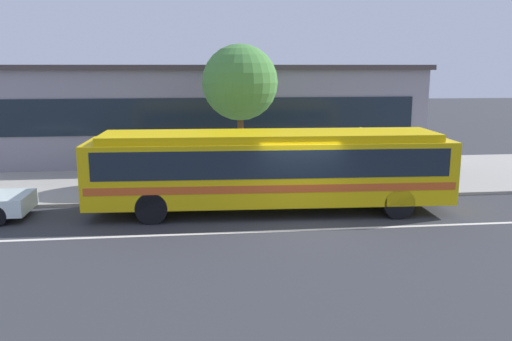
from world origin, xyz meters
name	(u,v)px	position (x,y,z in m)	size (l,w,h in m)	color
ground_plane	(300,222)	(0.00, 0.00, 0.00)	(120.00, 120.00, 0.00)	#34353A
sidewalk_slab	(270,177)	(0.00, 6.68, 0.06)	(60.00, 8.00, 0.12)	#A09B90
lane_stripe_center	(306,230)	(0.00, -0.80, 0.00)	(56.00, 0.16, 0.01)	silver
transit_bus	(271,166)	(-0.76, 1.33, 1.56)	(11.90, 2.98, 2.68)	gold
pedestrian_waiting_near_sign	(376,165)	(3.54, 3.32, 1.14)	(0.39, 0.39, 1.74)	slate
pedestrian_walking_along_curb	(153,166)	(-4.80, 4.18, 1.10)	(0.39, 0.39, 1.68)	#3B2633
pedestrian_standing_by_tree	(259,167)	(-0.84, 3.80, 1.07)	(0.38, 0.38, 1.63)	#383330
bus_stop_sign	(361,151)	(2.94, 3.29, 1.68)	(0.08, 0.44, 2.43)	gray
street_tree_near_stop	(240,83)	(-1.38, 5.68, 4.14)	(3.03, 3.03, 5.55)	brown
station_building	(211,112)	(-2.36, 11.89, 2.43)	(21.01, 6.80, 4.85)	gray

